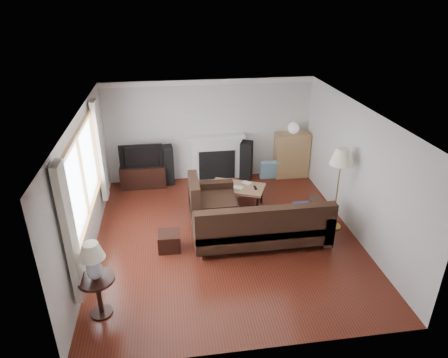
{
  "coord_description": "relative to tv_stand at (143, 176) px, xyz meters",
  "views": [
    {
      "loc": [
        -0.99,
        -6.5,
        4.41
      ],
      "look_at": [
        0.0,
        0.3,
        1.1
      ],
      "focal_mm": 32.0,
      "sensor_mm": 36.0,
      "label": 1
    }
  ],
  "objects": [
    {
      "name": "floor_lamp",
      "position": [
        3.86,
        -2.46,
        0.59
      ],
      "size": [
        0.56,
        0.56,
        1.71
      ],
      "primitive_type": "cube",
      "rotation": [
        0.0,
        0.0,
        0.33
      ],
      "color": "#A7893A",
      "rests_on": "ground"
    },
    {
      "name": "side_table",
      "position": [
        -0.48,
        -4.25,
        0.06
      ],
      "size": [
        0.53,
        0.53,
        0.66
      ],
      "primitive_type": "cube",
      "color": "black",
      "rests_on": "ground"
    },
    {
      "name": "footstool",
      "position": [
        0.56,
        -2.74,
        -0.1
      ],
      "size": [
        0.41,
        0.41,
        0.34
      ],
      "primitive_type": "cube",
      "rotation": [
        0.0,
        0.0,
        -0.03
      ],
      "color": "black",
      "rests_on": "ground"
    },
    {
      "name": "coffee_table",
      "position": [
        2.1,
        -1.25,
        -0.04
      ],
      "size": [
        1.33,
        1.06,
        0.46
      ],
      "primitive_type": "cube",
      "rotation": [
        0.0,
        0.0,
        -0.42
      ],
      "color": "#916545",
      "rests_on": "ground"
    },
    {
      "name": "fireplace",
      "position": [
        1.82,
        0.16,
        0.31
      ],
      "size": [
        1.4,
        0.26,
        1.15
      ],
      "primitive_type": "cube",
      "color": "white",
      "rests_on": "room"
    },
    {
      "name": "window",
      "position": [
        -0.78,
        -2.68,
        1.28
      ],
      "size": [
        0.12,
        2.74,
        1.54
      ],
      "primitive_type": "cube",
      "color": "brown",
      "rests_on": "room"
    },
    {
      "name": "television",
      "position": [
        -0.0,
        0.0,
        0.56
      ],
      "size": [
        1.01,
        0.13,
        0.58
      ],
      "primitive_type": "imported",
      "color": "black",
      "rests_on": "tv_stand"
    },
    {
      "name": "room",
      "position": [
        1.67,
        -2.48,
        0.98
      ],
      "size": [
        5.1,
        5.6,
        2.54
      ],
      "color": "#521D12",
      "rests_on": "ground"
    },
    {
      "name": "table_lamp",
      "position": [
        -0.48,
        -4.25,
        0.69
      ],
      "size": [
        0.36,
        0.36,
        0.59
      ],
      "primitive_type": "cube",
      "color": "silver",
      "rests_on": "side_table"
    },
    {
      "name": "bookshelf",
      "position": [
        3.72,
        0.04,
        0.31
      ],
      "size": [
        0.84,
        0.4,
        1.15
      ],
      "primitive_type": "cube",
      "color": "#9E7849",
      "rests_on": "ground"
    },
    {
      "name": "speaker_right",
      "position": [
        2.56,
        0.04,
        0.22
      ],
      "size": [
        0.38,
        0.41,
        0.99
      ],
      "primitive_type": "cube",
      "rotation": [
        0.0,
        0.0,
        -0.4
      ],
      "color": "black",
      "rests_on": "ground"
    },
    {
      "name": "speaker_left",
      "position": [
        0.6,
        0.06,
        0.22
      ],
      "size": [
        0.31,
        0.35,
        0.98
      ],
      "primitive_type": "cube",
      "rotation": [
        0.0,
        0.0,
        0.12
      ],
      "color": "black",
      "rests_on": "ground"
    },
    {
      "name": "curtain_far",
      "position": [
        -0.73,
        -1.16,
        1.13
      ],
      "size": [
        0.1,
        0.35,
        2.1
      ],
      "primitive_type": "cube",
      "color": "beige",
      "rests_on": "room"
    },
    {
      "name": "curtain_near",
      "position": [
        -0.73,
        -4.2,
        1.13
      ],
      "size": [
        0.1,
        0.35,
        2.1
      ],
      "primitive_type": "cube",
      "color": "beige",
      "rests_on": "room"
    },
    {
      "name": "tv_stand",
      "position": [
        0.0,
        0.0,
        0.0
      ],
      "size": [
        1.08,
        0.48,
        0.54
      ],
      "primitive_type": "cube",
      "color": "black",
      "rests_on": "ground"
    },
    {
      "name": "sectional_sofa",
      "position": [
        2.29,
        -2.76,
        0.18
      ],
      "size": [
        2.75,
        2.01,
        0.89
      ],
      "primitive_type": "cube",
      "color": "black",
      "rests_on": "ground"
    },
    {
      "name": "globe_lamp",
      "position": [
        3.72,
        0.04,
        1.02
      ],
      "size": [
        0.28,
        0.28,
        0.28
      ],
      "primitive_type": "sphere",
      "color": "white",
      "rests_on": "bookshelf"
    }
  ]
}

